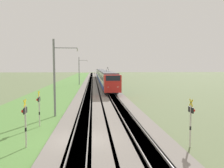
% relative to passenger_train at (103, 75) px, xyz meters
% --- Properties ---
extents(ground_plane, '(400.00, 400.00, 0.00)m').
position_rel_passenger_train_xyz_m(ground_plane, '(-60.00, 4.18, -2.47)').
color(ground_plane, '#6B7A51').
extents(ballast_main, '(240.00, 4.40, 0.30)m').
position_rel_passenger_train_xyz_m(ballast_main, '(-10.00, 4.18, -2.32)').
color(ballast_main, gray).
rests_on(ballast_main, ground).
extents(ballast_adjacent, '(240.00, 4.40, 0.30)m').
position_rel_passenger_train_xyz_m(ballast_adjacent, '(-10.00, -0.00, -2.32)').
color(ballast_adjacent, gray).
rests_on(ballast_adjacent, ground).
extents(track_main, '(240.00, 1.57, 0.45)m').
position_rel_passenger_train_xyz_m(track_main, '(-10.00, 4.18, -2.31)').
color(track_main, '#4C4238').
rests_on(track_main, ground).
extents(track_adjacent, '(240.00, 1.57, 0.45)m').
position_rel_passenger_train_xyz_m(track_adjacent, '(-10.00, -0.00, -2.31)').
color(track_adjacent, '#4C4238').
rests_on(track_adjacent, ground).
extents(grass_verge, '(240.00, 9.59, 0.12)m').
position_rel_passenger_train_xyz_m(grass_verge, '(-10.00, 10.81, -2.41)').
color(grass_verge, '#5B8E42').
rests_on(grass_verge, ground).
extents(passenger_train, '(77.89, 2.97, 5.24)m').
position_rel_passenger_train_xyz_m(passenger_train, '(0.00, 0.00, 0.00)').
color(passenger_train, red).
rests_on(passenger_train, ground).
extents(crossing_signal_near, '(0.70, 0.23, 3.23)m').
position_rel_passenger_train_xyz_m(crossing_signal_near, '(-60.70, 7.60, -0.50)').
color(crossing_signal_near, beige).
rests_on(crossing_signal_near, ground).
extents(crossing_signal_far, '(0.70, 0.23, 3.20)m').
position_rel_passenger_train_xyz_m(crossing_signal_far, '(-61.24, -3.07, -0.53)').
color(crossing_signal_far, beige).
rests_on(crossing_signal_far, ground).
extents(crossing_signal_aux, '(0.70, 0.23, 3.21)m').
position_rel_passenger_train_xyz_m(crossing_signal_aux, '(-55.74, 7.93, -0.52)').
color(crossing_signal_aux, beige).
rests_on(crossing_signal_aux, ground).
extents(catenary_mast_near, '(0.22, 2.56, 8.11)m').
position_rel_passenger_train_xyz_m(catenary_mast_near, '(-51.83, 7.20, 1.73)').
color(catenary_mast_near, slate).
rests_on(catenary_mast_near, ground).
extents(catenary_mast_mid, '(0.22, 2.56, 8.03)m').
position_rel_passenger_train_xyz_m(catenary_mast_mid, '(-11.11, 7.20, 1.69)').
color(catenary_mast_mid, slate).
rests_on(catenary_mast_mid, ground).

